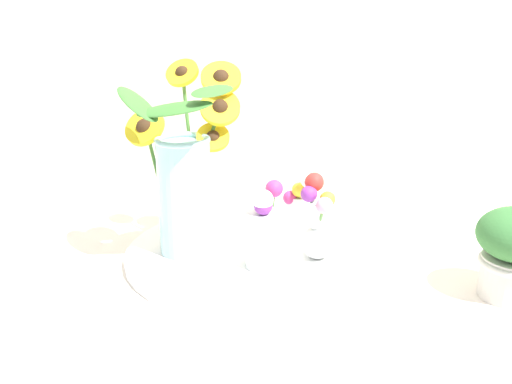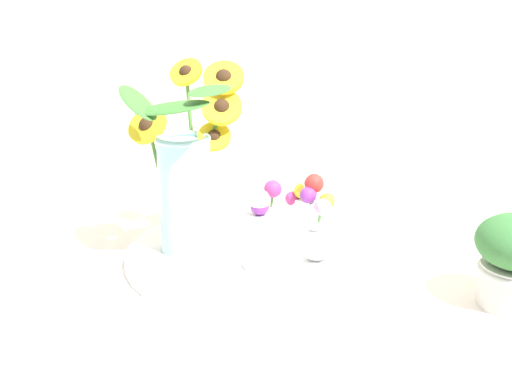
% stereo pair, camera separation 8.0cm
% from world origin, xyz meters
% --- Properties ---
extents(ground_plane, '(6.00, 6.00, 0.00)m').
position_xyz_m(ground_plane, '(0.00, 0.00, 0.00)').
color(ground_plane, silver).
extents(serving_tray, '(0.52, 0.52, 0.02)m').
position_xyz_m(serving_tray, '(0.00, 0.03, 0.01)').
color(serving_tray, white).
rests_on(serving_tray, ground_plane).
extents(mason_jar_sunflowers, '(0.25, 0.24, 0.37)m').
position_xyz_m(mason_jar_sunflowers, '(-0.13, 0.00, 0.17)').
color(mason_jar_sunflowers, '#9ED1D6').
rests_on(mason_jar_sunflowers, serving_tray).
extents(vase_small_center, '(0.08, 0.10, 0.16)m').
position_xyz_m(vase_small_center, '(0.03, -0.04, 0.08)').
color(vase_small_center, white).
rests_on(vase_small_center, serving_tray).
extents(vase_bulb_right, '(0.07, 0.08, 0.16)m').
position_xyz_m(vase_bulb_right, '(0.12, 0.02, 0.08)').
color(vase_bulb_right, white).
rests_on(vase_bulb_right, serving_tray).
extents(vase_small_back, '(0.07, 0.10, 0.15)m').
position_xyz_m(vase_small_back, '(0.08, 0.12, 0.07)').
color(vase_small_back, white).
rests_on(vase_small_back, serving_tray).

